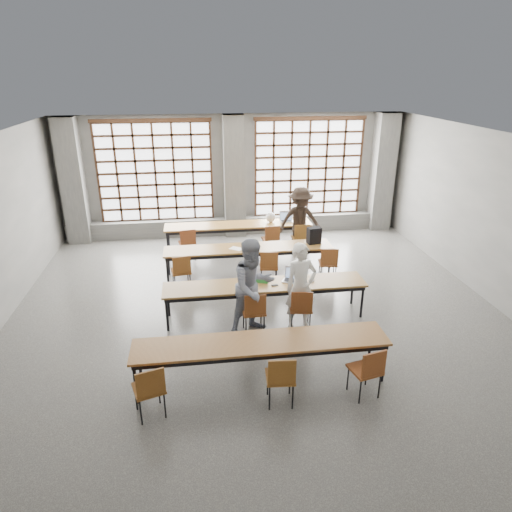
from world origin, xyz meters
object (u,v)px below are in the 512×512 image
Objects in this scene: green_box at (262,280)px; phone at (275,285)px; chair_back_mid at (271,237)px; red_pouch at (148,385)px; desk_row_c at (265,287)px; laptop_back at (286,219)px; chair_back_left at (188,241)px; chair_back_right at (301,236)px; laptop_front at (293,277)px; student_female at (253,287)px; mouse at (312,281)px; backpack at (314,235)px; chair_front_right at (301,306)px; student_male at (301,287)px; chair_near_mid at (281,375)px; chair_mid_right at (328,261)px; desk_row_d at (261,345)px; desk_row_a at (238,226)px; chair_front_left at (254,309)px; chair_near_left at (150,387)px; chair_near_right at (368,368)px; plastic_bag at (271,217)px; chair_mid_centre at (269,264)px; student_back at (300,221)px; chair_mid_left at (181,269)px; desk_row_b at (249,250)px.

phone is (0.23, -0.18, -0.04)m from green_box.
red_pouch is (-2.74, -5.74, -0.04)m from chair_back_mid.
desk_row_c is 4.09m from laptop_back.
chair_back_right is (2.99, -0.00, 0.00)m from chair_back_left.
chair_back_right is 1.92× the size of laptop_front.
student_female is 2.76m from red_pouch.
mouse is 2.18m from backpack.
phone is at bearing 127.71° from chair_front_right.
student_male is (2.13, -3.67, 0.33)m from chair_back_left.
laptop_back is 2.93× the size of phone.
chair_near_mid is 6.77× the size of phone.
desk_row_d is at bearing -121.37° from chair_mid_right.
chair_front_left is at bearing -92.01° from desk_row_a.
desk_row_d is 1.54m from student_female.
chair_front_left is (-0.16, -4.43, -0.13)m from desk_row_a.
chair_near_left is at bearing -133.73° from laptop_front.
chair_back_right is at bearing 86.92° from chair_near_right.
chair_mid_right and chair_near_mid have the same top height.
backpack is at bearing 53.78° from desk_row_c.
student_male is (-0.06, -3.67, 0.33)m from chair_back_mid.
chair_back_mid is 6.41m from chair_near_left.
chair_mid_centre is at bearing -100.32° from plastic_bag.
mouse is (0.29, -3.19, 0.21)m from chair_back_mid.
student_back is 18.57× the size of mouse.
chair_back_right and chair_near_right have the same top height.
student_back is at bearing 74.61° from chair_near_mid.
mouse is at bearing -93.82° from laptop_back.
mouse reaches higher than phone.
desk_row_d is at bearing -93.09° from chair_front_left.
desk_row_d is 2.15× the size of student_female.
backpack is (0.06, -1.09, 0.39)m from chair_back_right.
chair_near_mid reaches higher than green_box.
desk_row_c is at bearing -113.36° from student_back.
desk_row_a is 1.53m from chair_back_left.
chair_front_left is at bearing -109.27° from green_box.
chair_mid_left is at bearing 124.79° from chair_near_right.
chair_mid_left is 2.97m from student_male.
chair_back_left is 0.48× the size of student_back.
chair_mid_left is at bearing 179.99° from chair_mid_centre.
laptop_back is (0.62, 4.54, 0.25)m from chair_front_right.
desk_row_d is at bearing 107.13° from chair_near_mid.
desk_row_b is 13.99× the size of plastic_bag.
plastic_bag reaches higher than desk_row_b.
chair_near_left is 2.31× the size of laptop_back.
phone is 0.33× the size of backpack.
chair_back_left reaches higher than desk_row_b.
chair_mid_right is (3.24, -1.77, 0.00)m from chair_back_left.
chair_mid_centre and chair_near_right have the same top height.
desk_row_b is 1.71m from chair_mid_left.
chair_back_right is 2.31× the size of laptop_back.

